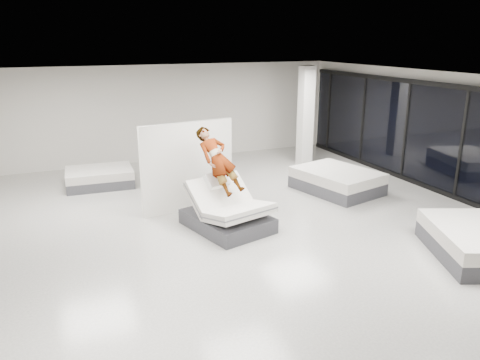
{
  "coord_description": "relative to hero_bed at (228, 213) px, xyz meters",
  "views": [
    {
      "loc": [
        -3.76,
        -8.43,
        4.04
      ],
      "look_at": [
        0.12,
        0.73,
        1.0
      ],
      "focal_mm": 35.0,
      "sensor_mm": 36.0,
      "label": 1
    }
  ],
  "objects": [
    {
      "name": "flat_bed_right_far",
      "position": [
        3.7,
        1.28,
        -0.06
      ],
      "size": [
        2.08,
        2.48,
        0.59
      ],
      "color": "#3D3D43",
      "rests_on": "floor"
    },
    {
      "name": "divider_panel",
      "position": [
        -0.42,
        1.51,
        0.72
      ],
      "size": [
        2.36,
        0.45,
        2.15
      ],
      "primitive_type": "cube",
      "rotation": [
        0.0,
        0.0,
        0.15
      ],
      "color": "silver",
      "rests_on": "floor"
    },
    {
      "name": "flat_bed_right_near",
      "position": [
        3.9,
        -3.17,
        -0.06
      ],
      "size": [
        2.31,
        2.59,
        0.59
      ],
      "color": "#3D3D43",
      "rests_on": "floor"
    },
    {
      "name": "room",
      "position": [
        0.28,
        -0.49,
        1.24
      ],
      "size": [
        14.0,
        14.04,
        3.2
      ],
      "color": "beige",
      "rests_on": "ground"
    },
    {
      "name": "flat_bed_left_far",
      "position": [
        -2.21,
        4.3,
        -0.11
      ],
      "size": [
        1.88,
        1.46,
        0.5
      ],
      "color": "#3D3D43",
      "rests_on": "floor"
    },
    {
      "name": "person",
      "position": [
        -0.08,
        0.31,
        0.84
      ],
      "size": [
        0.99,
        1.67,
        1.37
      ],
      "primitive_type": "imported",
      "rotation": [
        0.89,
        0.0,
        0.26
      ],
      "color": "slate",
      "rests_on": "hero_bed"
    },
    {
      "name": "remote",
      "position": [
        0.22,
        0.03,
        0.64
      ],
      "size": [
        0.08,
        0.15,
        0.08
      ],
      "primitive_type": "cube",
      "rotation": [
        0.35,
        0.0,
        0.26
      ],
      "color": "black",
      "rests_on": "person"
    },
    {
      "name": "storefront_glazing",
      "position": [
        6.18,
        -0.49,
        1.09
      ],
      "size": [
        0.12,
        13.4,
        2.92
      ],
      "color": "#1D2031",
      "rests_on": "floor"
    },
    {
      "name": "column",
      "position": [
        4.28,
        4.01,
        1.24
      ],
      "size": [
        0.4,
        0.4,
        3.2
      ],
      "primitive_type": "cube",
      "color": "silver",
      "rests_on": "floor"
    },
    {
      "name": "hero_bed",
      "position": [
        0.0,
        0.0,
        0.0
      ],
      "size": [
        1.81,
        2.14,
        1.18
      ],
      "color": "#3D3D43",
      "rests_on": "floor"
    }
  ]
}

